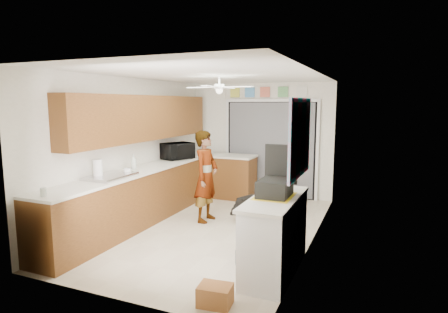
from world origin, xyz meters
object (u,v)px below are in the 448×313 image
(cup, at_px, (127,171))
(dog, at_px, (247,206))
(navy_crate, at_px, (251,255))
(cardboard_box, at_px, (215,295))
(soap_bottle, at_px, (134,161))
(man, at_px, (206,176))
(paper_towel_roll, at_px, (98,169))
(microwave, at_px, (178,151))
(suitcase, at_px, (275,188))

(cup, relative_size, dog, 0.21)
(navy_crate, relative_size, dog, 0.57)
(cardboard_box, bearing_deg, soap_bottle, 140.80)
(soap_bottle, height_order, man, man)
(cardboard_box, height_order, navy_crate, cardboard_box)
(cardboard_box, xyz_separation_m, dog, (-0.66, 2.90, 0.12))
(soap_bottle, bearing_deg, cup, -65.74)
(paper_towel_roll, height_order, navy_crate, paper_towel_roll)
(cup, relative_size, man, 0.08)
(microwave, relative_size, cup, 4.90)
(cup, distance_m, man, 1.36)
(microwave, height_order, man, man)
(cup, relative_size, navy_crate, 0.37)
(man, xyz_separation_m, dog, (0.63, 0.40, -0.57))
(man, bearing_deg, cardboard_box, -150.99)
(paper_towel_roll, height_order, suitcase, paper_towel_roll)
(cardboard_box, distance_m, dog, 2.97)
(paper_towel_roll, xyz_separation_m, navy_crate, (2.41, 0.06, -0.99))
(microwave, bearing_deg, soap_bottle, -161.47)
(paper_towel_roll, height_order, dog, paper_towel_roll)
(microwave, distance_m, cup, 1.74)
(navy_crate, distance_m, man, 2.02)
(soap_bottle, relative_size, cardboard_box, 0.77)
(paper_towel_roll, distance_m, suitcase, 2.73)
(navy_crate, bearing_deg, cup, 169.86)
(soap_bottle, distance_m, cardboard_box, 3.26)
(dog, bearing_deg, cardboard_box, -54.97)
(paper_towel_roll, distance_m, cardboard_box, 2.80)
(suitcase, relative_size, navy_crate, 1.48)
(cardboard_box, relative_size, navy_crate, 1.05)
(microwave, relative_size, cardboard_box, 1.75)
(soap_bottle, height_order, cardboard_box, soap_bottle)
(cup, height_order, navy_crate, cup)
(microwave, height_order, cardboard_box, microwave)
(dog, bearing_deg, cup, -116.06)
(dog, bearing_deg, paper_towel_roll, -111.26)
(soap_bottle, relative_size, man, 0.16)
(cardboard_box, distance_m, navy_crate, 1.12)
(microwave, bearing_deg, paper_towel_roll, -158.70)
(cardboard_box, xyz_separation_m, man, (-1.29, 2.50, 0.69))
(suitcase, distance_m, dog, 2.25)
(cardboard_box, bearing_deg, paper_towel_roll, 156.07)
(suitcase, bearing_deg, navy_crate, 167.26)
(microwave, height_order, dog, microwave)
(soap_bottle, height_order, paper_towel_roll, paper_towel_roll)
(paper_towel_roll, relative_size, cardboard_box, 0.86)
(navy_crate, bearing_deg, dog, 110.54)
(paper_towel_roll, height_order, cardboard_box, paper_towel_roll)
(microwave, bearing_deg, cup, -153.24)
(paper_towel_roll, distance_m, dog, 2.67)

